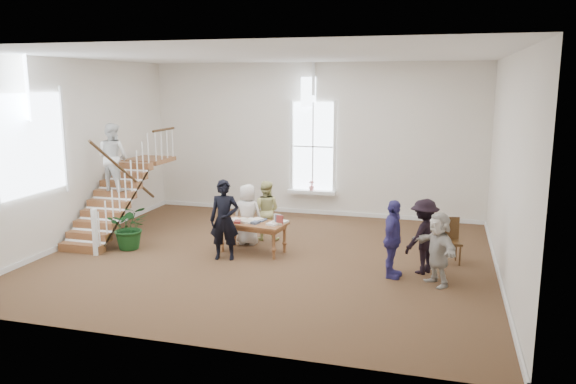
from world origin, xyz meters
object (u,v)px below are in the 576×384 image
(woman_cluster_b, at_px, (424,236))
(floor_plant, at_px, (130,227))
(police_officer, at_px, (224,220))
(person_yellow, at_px, (266,211))
(library_table, at_px, (253,225))
(woman_cluster_c, at_px, (438,249))
(elderly_woman, at_px, (248,214))
(woman_cluster_a, at_px, (393,239))
(side_chair, at_px, (450,238))

(woman_cluster_b, distance_m, floor_plant, 6.82)
(police_officer, xyz_separation_m, person_yellow, (0.40, 1.75, -0.15))
(library_table, height_order, woman_cluster_c, woman_cluster_c)
(floor_plant, bearing_deg, police_officer, -2.80)
(police_officer, relative_size, woman_cluster_b, 1.15)
(police_officer, height_order, elderly_woman, police_officer)
(woman_cluster_a, distance_m, floor_plant, 6.23)
(woman_cluster_b, xyz_separation_m, floor_plant, (-6.81, -0.12, -0.25))
(woman_cluster_a, relative_size, floor_plant, 1.49)
(police_officer, distance_m, woman_cluster_a, 3.75)
(floor_plant, bearing_deg, side_chair, 7.91)
(library_table, bearing_deg, person_yellow, 101.57)
(police_officer, bearing_deg, elderly_woman, 74.98)
(woman_cluster_a, height_order, floor_plant, woman_cluster_a)
(person_yellow, relative_size, floor_plant, 1.40)
(elderly_woman, bearing_deg, floor_plant, 27.43)
(elderly_woman, bearing_deg, woman_cluster_b, 170.35)
(woman_cluster_c, height_order, side_chair, woman_cluster_c)
(woman_cluster_b, bearing_deg, woman_cluster_c, 60.42)
(side_chair, bearing_deg, library_table, 173.59)
(elderly_woman, height_order, woman_cluster_b, woman_cluster_b)
(woman_cluster_c, xyz_separation_m, floor_plant, (-7.11, 0.53, -0.19))
(woman_cluster_a, relative_size, woman_cluster_b, 1.02)
(elderly_woman, distance_m, woman_cluster_b, 4.36)
(elderly_woman, bearing_deg, police_officer, 89.13)
(library_table, relative_size, floor_plant, 1.52)
(library_table, bearing_deg, elderly_woman, 129.50)
(library_table, distance_m, police_officer, 0.84)
(library_table, xyz_separation_m, woman_cluster_b, (3.88, -0.41, 0.14))
(woman_cluster_c, bearing_deg, woman_cluster_b, 169.65)
(person_yellow, distance_m, woman_cluster_c, 4.76)
(woman_cluster_c, bearing_deg, side_chair, 136.28)
(woman_cluster_a, bearing_deg, floor_plant, 95.09)
(library_table, xyz_separation_m, person_yellow, (-0.06, 1.10, 0.11))
(library_table, distance_m, woman_cluster_c, 4.32)
(library_table, xyz_separation_m, elderly_woman, (-0.36, 0.60, 0.10))
(side_chair, bearing_deg, police_officer, -179.54)
(woman_cluster_b, height_order, side_chair, woman_cluster_b)
(person_yellow, relative_size, side_chair, 1.51)
(woman_cluster_c, bearing_deg, floor_plant, -129.38)
(elderly_woman, xyz_separation_m, person_yellow, (0.30, 0.50, 0.01))
(elderly_woman, bearing_deg, library_table, 124.63)
(elderly_woman, xyz_separation_m, woman_cluster_a, (3.64, -1.46, 0.06))
(woman_cluster_b, bearing_deg, person_yellow, -75.28)
(side_chair, bearing_deg, floor_plant, 175.20)
(woman_cluster_a, xyz_separation_m, woman_cluster_c, (0.90, -0.20, -0.07))
(woman_cluster_a, height_order, woman_cluster_c, woman_cluster_a)
(police_officer, distance_m, side_chair, 5.02)
(woman_cluster_a, bearing_deg, person_yellow, 67.75)
(elderly_woman, height_order, person_yellow, person_yellow)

